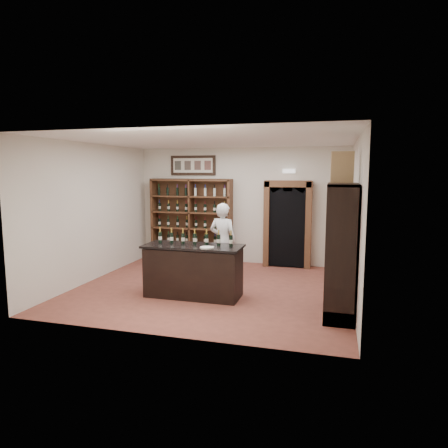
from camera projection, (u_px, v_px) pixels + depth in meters
The scene contains 21 objects.
floor at pixel (213, 288), 8.24m from camera, with size 5.50×5.50×0.00m, color brown.
ceiling at pixel (212, 140), 7.84m from camera, with size 5.50×5.50×0.00m, color white.
wall_back at pixel (241, 206), 10.43m from camera, with size 5.50×0.04×3.00m, color beige.
wall_left at pixel (93, 212), 8.77m from camera, with size 0.04×5.00×3.00m, color beige.
wall_right at pixel (356, 220), 7.31m from camera, with size 0.04×5.00×3.00m, color beige.
wine_shelf at pixel (192, 220), 10.67m from camera, with size 2.20×0.38×2.20m.
framed_picture at pixel (193, 165), 10.61m from camera, with size 1.25×0.04×0.52m, color black.
arched_doorway at pixel (288, 222), 9.98m from camera, with size 1.17×0.35×2.17m.
emergency_light at pixel (289, 171), 9.90m from camera, with size 0.30×0.10×0.10m, color white.
tasting_counter at pixel (193, 271), 7.65m from camera, with size 1.88×0.78×1.00m.
counter_bottle_0 at pixel (160, 237), 7.85m from camera, with size 0.07×0.07×0.30m.
counter_bottle_1 at pixel (171, 238), 7.78m from camera, with size 0.07×0.07×0.30m.
counter_bottle_2 at pixel (183, 238), 7.72m from camera, with size 0.07×0.07×0.30m.
counter_bottle_3 at pixel (195, 239), 7.66m from camera, with size 0.07×0.07×0.30m.
counter_bottle_4 at pixel (207, 239), 7.59m from camera, with size 0.07×0.07×0.30m.
counter_bottle_5 at pixel (219, 240), 7.53m from camera, with size 0.07×0.07×0.30m.
counter_bottle_6 at pixel (231, 241), 7.46m from camera, with size 0.07×0.07×0.30m.
side_cabinet at pixel (342, 271), 6.61m from camera, with size 0.48×1.20×2.20m.
shopkeeper at pixel (223, 242), 8.80m from camera, with size 0.62×0.41×1.71m, color silver.
plate at pixel (207, 248), 7.29m from camera, with size 0.26×0.26×0.02m, color beige.
wine_crate at pixel (342, 167), 6.64m from camera, with size 0.37×0.15×0.52m, color tan.
Camera 1 is at (2.36, -7.64, 2.39)m, focal length 32.00 mm.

